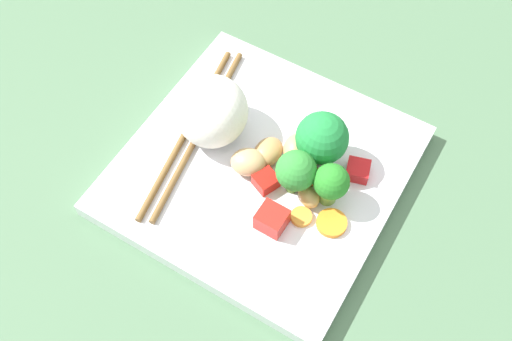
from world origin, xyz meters
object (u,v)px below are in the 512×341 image
Objects in this scene: rice_mound at (212,111)px; broccoli_floret_0 at (296,171)px; chopstick_pair at (192,132)px; carrot_slice_1 at (301,217)px; square_plate at (262,170)px.

rice_mound reaches higher than broccoli_floret_0.
rice_mound is 1.45× the size of broccoli_floret_0.
carrot_slice_1 is at bearing 69.09° from chopstick_pair.
carrot_slice_1 is 15.92cm from chopstick_pair.
square_plate is 4.92× the size of broccoli_floret_0.
rice_mound is 11.69cm from broccoli_floret_0.
square_plate is at bearing -26.91° from carrot_slice_1.
broccoli_floret_0 is at bearing 170.22° from square_plate.
carrot_slice_1 reaches higher than square_plate.
chopstick_pair is at bearing 2.84° from square_plate.
square_plate is 9.00cm from chopstick_pair.
carrot_slice_1 is at bearing 153.09° from square_plate.
carrot_slice_1 is 0.09× the size of chopstick_pair.
rice_mound is (7.11, -1.21, 4.52)cm from square_plate.
square_plate is 7.68cm from carrot_slice_1.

